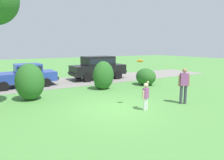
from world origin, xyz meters
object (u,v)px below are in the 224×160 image
(parked_sedan, at_px, (25,74))
(parked_suv, at_px, (98,66))
(frisbee, at_px, (140,61))
(child_thrower, at_px, (146,94))
(adult_onlooker, at_px, (184,84))

(parked_sedan, distance_m, parked_suv, 5.80)
(frisbee, bearing_deg, parked_suv, 76.03)
(parked_sedan, bearing_deg, child_thrower, -66.19)
(parked_suv, relative_size, frisbee, 15.81)
(parked_sedan, distance_m, adult_onlooker, 10.38)
(parked_sedan, relative_size, child_thrower, 3.43)
(parked_suv, height_order, child_thrower, parked_suv)
(frisbee, distance_m, adult_onlooker, 2.55)
(child_thrower, xyz_separation_m, adult_onlooker, (2.24, -0.12, 0.27))
(parked_sedan, relative_size, parked_suv, 0.93)
(frisbee, xyz_separation_m, adult_onlooker, (2.19, -0.64, -1.14))
(child_thrower, distance_m, adult_onlooker, 2.26)
(child_thrower, bearing_deg, parked_suv, 76.55)
(parked_suv, height_order, adult_onlooker, parked_suv)
(adult_onlooker, bearing_deg, child_thrower, 176.97)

